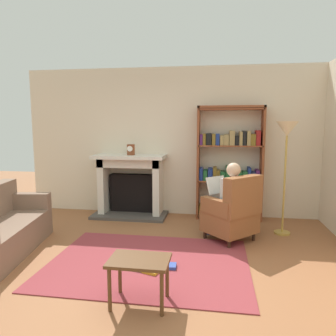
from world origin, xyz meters
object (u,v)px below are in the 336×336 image
(fireplace, at_px, (131,183))
(side_table, at_px, (139,266))
(armchair_reading, at_px, (233,212))
(seated_reader, at_px, (228,197))
(mantel_clock, at_px, (131,150))
(bookshelf, at_px, (230,167))
(floor_lamp, at_px, (287,139))

(fireplace, height_order, side_table, fireplace)
(fireplace, height_order, armchair_reading, fireplace)
(seated_reader, xyz_separation_m, side_table, (-0.86, -1.88, -0.25))
(fireplace, bearing_deg, armchair_reading, -30.77)
(fireplace, relative_size, mantel_clock, 6.99)
(bookshelf, xyz_separation_m, floor_lamp, (0.79, -0.69, 0.53))
(side_table, bearing_deg, seated_reader, 65.50)
(fireplace, distance_m, bookshelf, 1.82)
(armchair_reading, distance_m, seated_reader, 0.23)
(fireplace, relative_size, armchair_reading, 1.38)
(mantel_clock, bearing_deg, armchair_reading, -28.84)
(side_table, height_order, floor_lamp, floor_lamp)
(bookshelf, distance_m, side_table, 3.10)
(armchair_reading, bearing_deg, fireplace, -75.57)
(armchair_reading, relative_size, side_table, 1.73)
(floor_lamp, bearing_deg, side_table, -127.63)
(fireplace, distance_m, side_table, 3.01)
(floor_lamp, bearing_deg, mantel_clock, 167.69)
(fireplace, bearing_deg, seated_reader, -29.92)
(fireplace, xyz_separation_m, armchair_reading, (1.81, -1.07, -0.17))
(armchair_reading, bearing_deg, mantel_clock, -73.65)
(bookshelf, height_order, seated_reader, bookshelf)
(bookshelf, distance_m, seated_reader, 1.07)
(side_table, xyz_separation_m, floor_lamp, (1.71, 2.22, 1.08))
(seated_reader, relative_size, side_table, 2.04)
(mantel_clock, distance_m, floor_lamp, 2.61)
(mantel_clock, height_order, floor_lamp, floor_lamp)
(fireplace, bearing_deg, mantel_clock, -71.26)
(mantel_clock, height_order, bookshelf, bookshelf)
(armchair_reading, height_order, side_table, armchair_reading)
(mantel_clock, xyz_separation_m, bookshelf, (1.75, 0.14, -0.30))
(seated_reader, bearing_deg, floor_lamp, 156.77)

